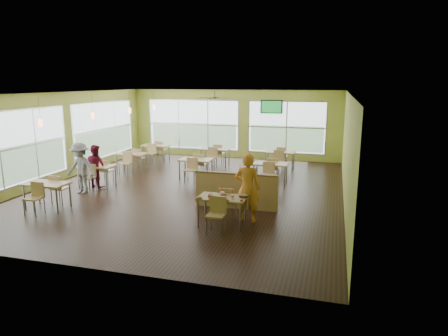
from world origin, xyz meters
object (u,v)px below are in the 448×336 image
Objects in this scene: main_table at (222,201)px; man_plaid at (247,188)px; half_wall_divider at (236,191)px; food_basket at (243,196)px.

main_table is 0.84× the size of man_plaid.
half_wall_divider is at bearing -62.19° from man_plaid.
man_plaid is at bearing 85.81° from food_basket.
man_plaid is 0.36m from food_basket.
man_plaid reaches higher than food_basket.
food_basket is (0.52, 0.12, 0.15)m from main_table.
main_table is at bearing 39.42° from man_plaid.
half_wall_divider reaches higher than food_basket.
main_table is 0.76m from man_plaid.
main_table is 0.63× the size of half_wall_divider.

